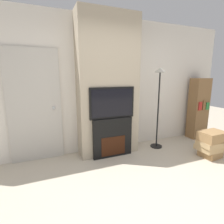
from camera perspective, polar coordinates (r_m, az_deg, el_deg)
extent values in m
plane|color=beige|center=(2.43, 16.30, -28.73)|extent=(14.00, 14.00, 0.00)
cube|color=silver|center=(3.65, -2.65, 8.46)|extent=(6.00, 0.06, 2.70)
cube|color=tan|center=(3.43, -1.32, 8.25)|extent=(1.18, 0.41, 2.70)
cube|color=black|center=(3.44, 0.00, -8.22)|extent=(0.79, 0.14, 0.77)
cube|color=#33160A|center=(3.43, 0.47, -11.02)|extent=(0.49, 0.01, 0.37)
cube|color=black|center=(3.27, 0.00, 3.02)|extent=(0.88, 0.06, 0.59)
cube|color=black|center=(3.24, 0.22, 2.94)|extent=(0.81, 0.01, 0.52)
cylinder|color=black|center=(4.11, 14.20, -10.74)|extent=(0.25, 0.25, 0.03)
cylinder|color=black|center=(3.88, 14.80, 0.43)|extent=(0.03, 0.03, 1.60)
cone|color=#B7B2A3|center=(3.81, 15.48, 13.06)|extent=(0.24, 0.24, 0.10)
cube|color=#A37A4C|center=(4.01, 29.32, -11.74)|extent=(0.36, 0.34, 0.13)
cube|color=tan|center=(3.97, 29.11, -10.14)|extent=(0.42, 0.37, 0.10)
cube|color=tan|center=(3.92, 29.70, -8.88)|extent=(0.48, 0.38, 0.10)
cube|color=#A37A4C|center=(3.88, 29.98, -6.86)|extent=(0.48, 0.35, 0.19)
cube|color=brown|center=(4.90, 26.32, 1.02)|extent=(0.43, 0.29, 1.50)
cube|color=#B22823|center=(4.69, 26.84, 1.71)|extent=(0.10, 0.02, 0.20)
cube|color=brown|center=(4.78, 27.84, 1.99)|extent=(0.08, 0.02, 0.24)
cube|color=#2D7F3D|center=(4.88, 28.73, 1.71)|extent=(0.09, 0.02, 0.18)
cube|color=#BCB7AD|center=(3.43, -23.91, 1.63)|extent=(0.91, 0.04, 2.03)
sphere|color=silver|center=(3.40, -18.48, 1.26)|extent=(0.06, 0.06, 0.06)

